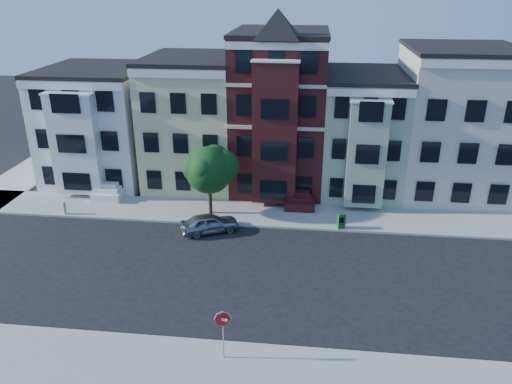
# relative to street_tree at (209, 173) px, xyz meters

# --- Properties ---
(ground) EXTENTS (120.00, 120.00, 0.00)m
(ground) POSITION_rel_street_tree_xyz_m (4.44, -7.69, -3.23)
(ground) COLOR black
(far_sidewalk) EXTENTS (60.00, 4.00, 0.15)m
(far_sidewalk) POSITION_rel_street_tree_xyz_m (4.44, 0.31, -3.15)
(far_sidewalk) COLOR #9E9B93
(far_sidewalk) RESTS_ON ground
(near_sidewalk) EXTENTS (60.00, 4.00, 0.15)m
(near_sidewalk) POSITION_rel_street_tree_xyz_m (4.44, -15.69, -3.15)
(near_sidewalk) COLOR #9E9B93
(near_sidewalk) RESTS_ON ground
(house_white) EXTENTS (8.00, 9.00, 9.00)m
(house_white) POSITION_rel_street_tree_xyz_m (-10.56, 6.81, 1.27)
(house_white) COLOR white
(house_white) RESTS_ON ground
(house_yellow) EXTENTS (7.00, 9.00, 10.00)m
(house_yellow) POSITION_rel_street_tree_xyz_m (-2.56, 6.81, 1.77)
(house_yellow) COLOR beige
(house_yellow) RESTS_ON ground
(house_brown) EXTENTS (7.00, 9.00, 12.00)m
(house_brown) POSITION_rel_street_tree_xyz_m (4.44, 6.81, 2.77)
(house_brown) COLOR #3B1112
(house_brown) RESTS_ON ground
(house_green) EXTENTS (6.00, 9.00, 9.00)m
(house_green) POSITION_rel_street_tree_xyz_m (10.94, 6.81, 1.27)
(house_green) COLOR #9CAD91
(house_green) RESTS_ON ground
(house_cream) EXTENTS (8.00, 9.00, 11.00)m
(house_cream) POSITION_rel_street_tree_xyz_m (17.94, 6.81, 2.27)
(house_cream) COLOR beige
(house_cream) RESTS_ON ground
(street_tree) EXTENTS (6.92, 6.92, 6.15)m
(street_tree) POSITION_rel_street_tree_xyz_m (0.00, 0.00, 0.00)
(street_tree) COLOR #1B4C1C
(street_tree) RESTS_ON far_sidewalk
(parked_car) EXTENTS (4.16, 3.04, 1.32)m
(parked_car) POSITION_rel_street_tree_xyz_m (0.46, -2.68, -2.57)
(parked_car) COLOR #93969A
(parked_car) RESTS_ON ground
(newspaper_box) EXTENTS (0.57, 0.53, 1.06)m
(newspaper_box) POSITION_rel_street_tree_xyz_m (9.29, -1.39, -2.54)
(newspaper_box) COLOR #1A5F21
(newspaper_box) RESTS_ON far_sidewalk
(fire_hydrant) EXTENTS (0.32, 0.32, 0.75)m
(fire_hydrant) POSITION_rel_street_tree_xyz_m (-10.41, -1.39, -2.70)
(fire_hydrant) COLOR beige
(fire_hydrant) RESTS_ON far_sidewalk
(stop_sign) EXTENTS (0.78, 0.21, 2.80)m
(stop_sign) POSITION_rel_street_tree_xyz_m (3.52, -14.79, -1.68)
(stop_sign) COLOR #A11013
(stop_sign) RESTS_ON near_sidewalk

